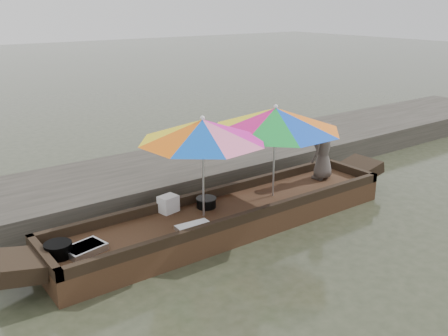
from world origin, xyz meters
TOP-DOWN VIEW (x-y plane):
  - water at (0.00, 0.00)m, footprint 80.00×80.00m
  - dock at (0.00, 2.20)m, footprint 22.00×2.20m
  - boat_hull at (0.00, 0.00)m, footprint 5.85×1.20m
  - cooking_pot at (-2.67, 0.03)m, footprint 0.35×0.35m
  - tray_crayfish at (-2.36, -0.05)m, footprint 0.57×0.45m
  - tray_scallop at (-0.83, -0.34)m, footprint 0.53×0.39m
  - charcoal_grill at (-0.24, 0.25)m, footprint 0.31×0.31m
  - supply_bag at (-0.81, 0.45)m, footprint 0.32×0.27m
  - vendor at (2.25, 0.13)m, footprint 0.59×0.45m
  - umbrella_bow at (-0.46, 0.00)m, footprint 2.34×2.34m
  - umbrella_stern at (0.95, 0.00)m, footprint 2.82×2.82m

SIDE VIEW (x-z plane):
  - water at x=0.00m, z-range 0.00..0.00m
  - boat_hull at x=0.00m, z-range 0.00..0.35m
  - dock at x=0.00m, z-range 0.00..0.50m
  - tray_scallop at x=-0.83m, z-range 0.35..0.41m
  - tray_crayfish at x=-2.36m, z-range 0.35..0.44m
  - charcoal_grill at x=-0.24m, z-range 0.35..0.49m
  - cooking_pot at x=-2.67m, z-range 0.35..0.54m
  - supply_bag at x=-0.81m, z-range 0.35..0.61m
  - vendor at x=2.25m, z-range 0.35..1.43m
  - umbrella_bow at x=-0.46m, z-range 0.35..1.90m
  - umbrella_stern at x=0.95m, z-range 0.35..1.90m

